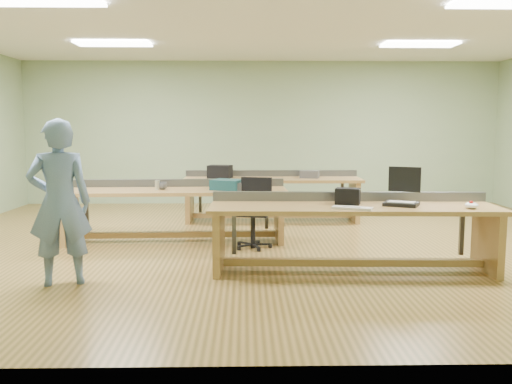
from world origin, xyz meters
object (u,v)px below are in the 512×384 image
(person, at_px, (60,203))
(parts_bin_grey, at_px, (244,186))
(mug, at_px, (162,186))
(drinks_can, at_px, (158,185))
(workbench_front, at_px, (353,221))
(workbench_back, at_px, (272,189))
(laptop_base, at_px, (401,204))
(camera_bag, at_px, (348,196))
(workbench_mid, at_px, (175,202))
(parts_bin_teal, at_px, (227,185))
(task_chair, at_px, (254,222))

(person, height_order, parts_bin_grey, person)
(mug, distance_m, drinks_can, 0.07)
(workbench_front, height_order, workbench_back, same)
(drinks_can, bearing_deg, mug, 15.29)
(workbench_front, relative_size, workbench_back, 1.06)
(laptop_base, bearing_deg, camera_bag, -164.41)
(parts_bin_grey, relative_size, mug, 3.02)
(camera_bag, relative_size, mug, 2.05)
(laptop_base, bearing_deg, workbench_back, 138.02)
(person, bearing_deg, workbench_mid, -129.79)
(workbench_back, distance_m, mug, 2.38)
(drinks_can, bearing_deg, parts_bin_teal, -2.36)
(drinks_can, bearing_deg, person, -107.87)
(laptop_base, relative_size, parts_bin_grey, 0.90)
(workbench_back, relative_size, parts_bin_teal, 7.49)
(workbench_mid, distance_m, laptop_base, 3.24)
(laptop_base, bearing_deg, person, -146.02)
(camera_bag, distance_m, drinks_can, 2.84)
(workbench_front, height_order, laptop_base, workbench_front)
(person, relative_size, camera_bag, 6.30)
(workbench_back, distance_m, person, 4.49)
(parts_bin_teal, bearing_deg, mug, 176.34)
(task_chair, bearing_deg, workbench_front, -33.30)
(workbench_mid, xyz_separation_m, workbench_back, (1.47, 1.67, -0.00))
(workbench_front, bearing_deg, parts_bin_teal, 135.73)
(workbench_mid, xyz_separation_m, laptop_base, (2.76, -1.69, 0.21))
(camera_bag, relative_size, drinks_can, 2.08)
(workbench_back, height_order, parts_bin_teal, parts_bin_teal)
(person, relative_size, mug, 12.92)
(workbench_mid, relative_size, camera_bag, 11.75)
(workbench_front, height_order, workbench_mid, same)
(workbench_back, height_order, mug, workbench_back)
(parts_bin_grey, distance_m, mug, 1.15)
(camera_bag, height_order, drinks_can, camera_bag)
(parts_bin_teal, relative_size, mug, 3.09)
(mug, relative_size, drinks_can, 1.01)
(parts_bin_teal, height_order, parts_bin_grey, parts_bin_teal)
(parts_bin_grey, xyz_separation_m, drinks_can, (-1.21, 0.05, 0.01))
(person, bearing_deg, laptop_base, 170.06)
(laptop_base, bearing_deg, parts_bin_teal, 168.75)
(task_chair, xyz_separation_m, parts_bin_teal, (-0.37, 0.34, 0.48))
(workbench_back, distance_m, task_chair, 2.15)
(task_chair, bearing_deg, camera_bag, -32.75)
(laptop_base, bearing_deg, workbench_front, -157.81)
(person, bearing_deg, workbench_back, -138.78)
(drinks_can, bearing_deg, task_chair, -15.69)
(person, height_order, camera_bag, person)
(person, xyz_separation_m, parts_bin_teal, (1.65, 2.03, -0.04))
(workbench_front, height_order, camera_bag, camera_bag)
(person, distance_m, camera_bag, 3.13)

